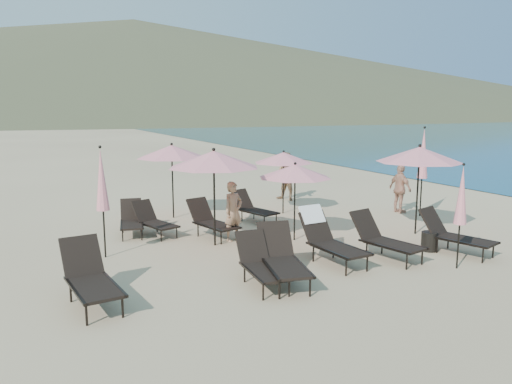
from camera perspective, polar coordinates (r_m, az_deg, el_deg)
name	(u,v)px	position (r m, az deg, el deg)	size (l,w,h in m)	color
ground	(368,259)	(11.81, 12.73, -7.43)	(800.00, 800.00, 0.00)	#D6BA8C
volcanic_headland	(153,70)	(321.99, -11.69, 13.54)	(690.00, 690.00, 55.00)	brown
lounger_0	(90,277)	(9.29, -18.41, -9.19)	(0.90, 1.91, 1.06)	black
lounger_1	(261,263)	(9.76, 0.59, -8.13)	(0.76, 1.68, 0.94)	black
lounger_2	(282,258)	(9.91, 3.04, -7.51)	(1.11, 1.96, 1.06)	black
lounger_3	(328,237)	(11.27, 8.29, -5.16)	(0.83, 1.92, 1.17)	black
lounger_4	(384,238)	(11.80, 14.45, -5.12)	(1.02, 1.86, 1.01)	black
lounger_5	(454,234)	(12.73, 21.70, -4.46)	(1.14, 1.86, 1.00)	black
lounger_6	(132,219)	(13.99, -14.04, -3.06)	(0.87, 1.62, 0.88)	black
lounger_7	(154,220)	(13.76, -11.60, -3.18)	(1.03, 1.64, 0.88)	black
lounger_8	(211,220)	(13.36, -5.13, -3.24)	(1.04, 1.78, 0.96)	black
lounger_9	(253,208)	(15.11, -0.32, -1.79)	(1.04, 1.68, 0.91)	black
umbrella_open_0	(214,159)	(12.24, -4.85, 3.75)	(2.28, 2.28, 2.45)	black
umbrella_open_1	(295,171)	(12.78, 4.49, 2.38)	(1.90, 1.90, 2.05)	black
umbrella_open_2	(419,155)	(14.05, 18.18, 4.08)	(2.29, 2.29, 2.46)	black
umbrella_open_3	(172,152)	(15.58, -9.61, 4.57)	(2.19, 2.19, 2.35)	black
umbrella_open_4	(283,158)	(16.07, 3.16, 3.94)	(1.92, 1.92, 2.07)	black
umbrella_closed_0	(462,196)	(11.32, 22.45, -0.40)	(0.27, 0.27, 2.28)	black
umbrella_closed_1	(423,154)	(16.48, 18.57, 4.13)	(0.33, 0.33, 2.85)	black
umbrella_closed_2	(102,180)	(11.76, -17.23, 1.29)	(0.30, 0.30, 2.59)	black
side_table_0	(261,253)	(11.16, 0.61, -7.04)	(0.42, 0.42, 0.43)	black
side_table_1	(429,241)	(12.77, 19.20, -5.35)	(0.39, 0.39, 0.47)	black
beachgoer_a	(233,211)	(12.89, -2.61, -2.22)	(0.56, 0.37, 1.54)	tan
beachgoer_b	(287,176)	(18.56, 3.54, 1.80)	(0.87, 0.68, 1.79)	#98704E
beachgoer_c	(400,189)	(16.96, 16.15, 0.35)	(0.93, 0.39, 1.59)	tan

